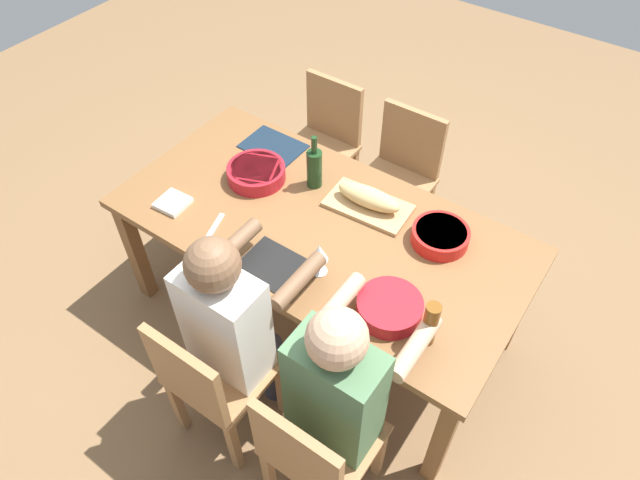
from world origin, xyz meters
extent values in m
plane|color=brown|center=(0.00, 0.00, 0.00)|extent=(8.00, 8.00, 0.00)
cube|color=brown|center=(0.00, 0.00, 0.72)|extent=(1.94, 0.97, 0.04)
cube|color=brown|center=(-0.91, -0.43, 0.35)|extent=(0.07, 0.07, 0.70)
cube|color=brown|center=(0.91, -0.43, 0.35)|extent=(0.07, 0.07, 0.70)
cube|color=brown|center=(-0.91, 0.43, 0.35)|extent=(0.07, 0.07, 0.70)
cube|color=brown|center=(0.91, 0.43, 0.35)|extent=(0.07, 0.07, 0.70)
cube|color=#9E7044|center=(0.00, 0.73, 0.44)|extent=(0.40, 0.40, 0.03)
cube|color=#9E7044|center=(0.00, 0.91, 0.65)|extent=(0.38, 0.04, 0.40)
cube|color=#9E7044|center=(0.17, 0.56, 0.21)|extent=(0.04, 0.04, 0.42)
cube|color=#9E7044|center=(-0.17, 0.56, 0.21)|extent=(0.04, 0.04, 0.42)
cube|color=#9E7044|center=(0.17, 0.90, 0.21)|extent=(0.04, 0.04, 0.42)
cube|color=#9E7044|center=(-0.17, 0.90, 0.21)|extent=(0.04, 0.04, 0.42)
cylinder|color=#2D2D38|center=(0.08, 0.51, 0.23)|extent=(0.11, 0.11, 0.45)
cylinder|color=#2D2D38|center=(-0.08, 0.51, 0.23)|extent=(0.11, 0.11, 0.45)
cube|color=white|center=(0.00, 0.67, 0.73)|extent=(0.34, 0.20, 0.55)
cylinder|color=brown|center=(0.17, 0.40, 0.85)|extent=(0.07, 0.30, 0.07)
cylinder|color=brown|center=(-0.17, 0.40, 0.85)|extent=(0.07, 0.30, 0.07)
sphere|color=brown|center=(0.00, 0.67, 1.09)|extent=(0.21, 0.21, 0.21)
cube|color=#9E7044|center=(-0.53, 0.73, 0.44)|extent=(0.40, 0.40, 0.03)
cube|color=#9E7044|center=(-0.53, 0.91, 0.65)|extent=(0.38, 0.04, 0.40)
cube|color=#9E7044|center=(-0.36, 0.56, 0.21)|extent=(0.04, 0.04, 0.42)
cube|color=#9E7044|center=(-0.70, 0.56, 0.21)|extent=(0.04, 0.04, 0.42)
cube|color=#9E7044|center=(-0.36, 0.90, 0.21)|extent=(0.04, 0.04, 0.42)
cylinder|color=#2D2D38|center=(-0.45, 0.51, 0.23)|extent=(0.11, 0.11, 0.45)
cylinder|color=#2D2D38|center=(-0.61, 0.51, 0.23)|extent=(0.11, 0.11, 0.45)
cube|color=#4C724C|center=(-0.53, 0.67, 0.73)|extent=(0.34, 0.20, 0.55)
cylinder|color=tan|center=(-0.36, 0.40, 0.85)|extent=(0.07, 0.30, 0.07)
cylinder|color=tan|center=(-0.70, 0.40, 0.85)|extent=(0.07, 0.30, 0.07)
sphere|color=tan|center=(-0.53, 0.67, 1.09)|extent=(0.21, 0.21, 0.21)
cube|color=#9E7044|center=(0.53, -0.73, 0.44)|extent=(0.40, 0.40, 0.03)
cube|color=#9E7044|center=(0.53, -0.91, 0.65)|extent=(0.38, 0.04, 0.40)
cube|color=#9E7044|center=(0.36, -0.56, 0.21)|extent=(0.04, 0.04, 0.42)
cube|color=#9E7044|center=(0.70, -0.56, 0.21)|extent=(0.04, 0.04, 0.42)
cube|color=#9E7044|center=(0.36, -0.90, 0.21)|extent=(0.04, 0.04, 0.42)
cube|color=#9E7044|center=(0.70, -0.90, 0.21)|extent=(0.04, 0.04, 0.42)
cube|color=#9E7044|center=(0.00, -0.73, 0.44)|extent=(0.40, 0.40, 0.03)
cube|color=#9E7044|center=(0.00, -0.91, 0.65)|extent=(0.38, 0.04, 0.40)
cube|color=#9E7044|center=(-0.17, -0.56, 0.21)|extent=(0.04, 0.04, 0.42)
cube|color=#9E7044|center=(0.17, -0.56, 0.21)|extent=(0.04, 0.04, 0.42)
cube|color=#9E7044|center=(-0.17, -0.90, 0.21)|extent=(0.04, 0.04, 0.42)
cube|color=#9E7044|center=(0.17, -0.90, 0.21)|extent=(0.04, 0.04, 0.42)
cylinder|color=#B21923|center=(0.44, -0.08, 0.78)|extent=(0.29, 0.29, 0.07)
cylinder|color=#669E33|center=(0.44, -0.08, 0.80)|extent=(0.26, 0.26, 0.03)
cylinder|color=red|center=(-0.50, -0.22, 0.78)|extent=(0.26, 0.26, 0.07)
cylinder|color=beige|center=(-0.50, -0.22, 0.80)|extent=(0.23, 0.23, 0.02)
cylinder|color=#B21923|center=(-0.52, 0.25, 0.78)|extent=(0.27, 0.27, 0.07)
cylinder|color=#2D7028|center=(-0.52, 0.25, 0.80)|extent=(0.24, 0.24, 0.03)
cube|color=tan|center=(-0.12, -0.22, 0.75)|extent=(0.41, 0.25, 0.02)
ellipsoid|color=tan|center=(-0.12, -0.22, 0.81)|extent=(0.33, 0.13, 0.09)
cylinder|color=#193819|center=(0.18, -0.21, 0.84)|extent=(0.08, 0.08, 0.20)
cylinder|color=#193819|center=(0.18, -0.21, 0.98)|extent=(0.03, 0.03, 0.09)
cylinder|color=brown|center=(-0.70, 0.28, 0.85)|extent=(0.06, 0.06, 0.22)
cylinder|color=silver|center=(-0.16, 0.24, 0.74)|extent=(0.07, 0.07, 0.01)
cylinder|color=silver|center=(-0.16, 0.24, 0.78)|extent=(0.01, 0.01, 0.07)
cone|color=silver|center=(-0.16, 0.24, 0.86)|extent=(0.08, 0.08, 0.08)
cube|color=black|center=(0.00, 0.33, 0.74)|extent=(0.32, 0.23, 0.01)
cube|color=#142333|center=(0.53, -0.33, 0.74)|extent=(0.32, 0.23, 0.01)
cube|color=silver|center=(0.38, 0.32, 0.74)|extent=(0.09, 0.23, 0.01)
cube|color=white|center=(0.65, 0.30, 0.75)|extent=(0.15, 0.15, 0.02)
camera|label=1|loc=(-1.06, 1.51, 2.65)|focal=32.08mm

